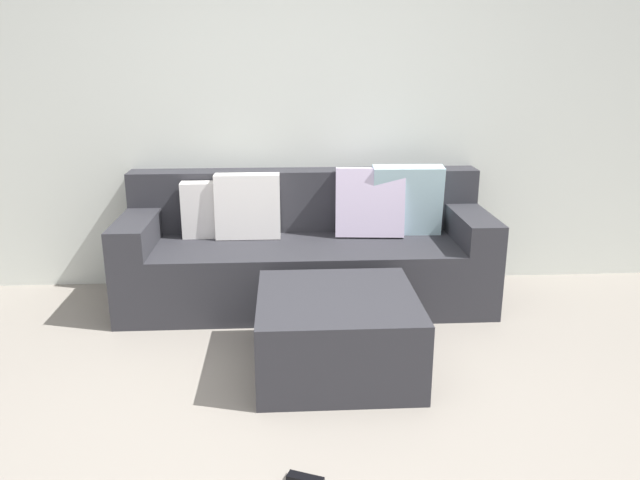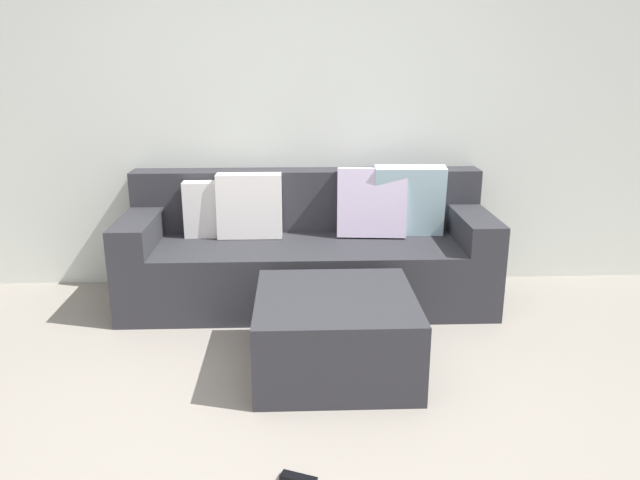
# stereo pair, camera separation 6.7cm
# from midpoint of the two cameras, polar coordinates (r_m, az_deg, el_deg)

# --- Properties ---
(ground_plane) EXTENTS (7.97, 7.97, 0.00)m
(ground_plane) POSITION_cam_midpoint_polar(r_m,az_deg,el_deg) (2.75, -2.00, -19.39)
(ground_plane) COLOR gray
(wall_back) EXTENTS (6.13, 0.10, 2.72)m
(wall_back) POSITION_cam_midpoint_polar(r_m,az_deg,el_deg) (4.42, -2.34, 13.31)
(wall_back) COLOR silver
(wall_back) RESTS_ON ground_plane
(couch_sectional) EXTENTS (2.42, 0.84, 0.91)m
(couch_sectional) POSITION_cam_midpoint_polar(r_m,az_deg,el_deg) (4.21, -0.55, -0.99)
(couch_sectional) COLOR #2D2D33
(couch_sectional) RESTS_ON ground_plane
(ottoman) EXTENTS (0.83, 0.83, 0.42)m
(ottoman) POSITION_cam_midpoint_polar(r_m,az_deg,el_deg) (3.31, 2.01, -8.53)
(ottoman) COLOR #2D2D33
(ottoman) RESTS_ON ground_plane
(remote_near_ottoman) EXTENTS (0.15, 0.10, 0.02)m
(remote_near_ottoman) POSITION_cam_midpoint_polar(r_m,az_deg,el_deg) (2.63, -1.21, -21.16)
(remote_near_ottoman) COLOR black
(remote_near_ottoman) RESTS_ON ground_plane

